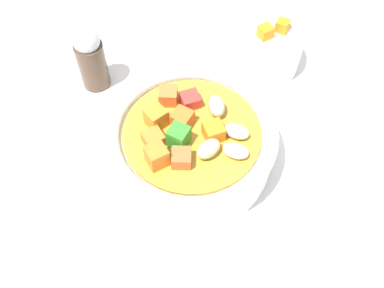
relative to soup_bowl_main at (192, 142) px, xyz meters
The scene contains 5 objects.
ground_plane 3.95cm from the soup_bowl_main, 102.06° to the right, with size 140.00×140.00×2.00cm, color silver.
soup_bowl_main is the anchor object (origin of this frame).
spoon 14.51cm from the soup_bowl_main, behind, with size 12.25×22.47×0.85cm.
side_bowl_small 16.15cm from the soup_bowl_main, 105.62° to the right, with size 9.03×9.03×5.19cm.
pepper_shaker 15.30cm from the soup_bowl_main, 27.43° to the right, with size 3.23×3.23×8.07cm.
Camera 1 is at (-6.58, 23.45, 38.77)cm, focal length 41.03 mm.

